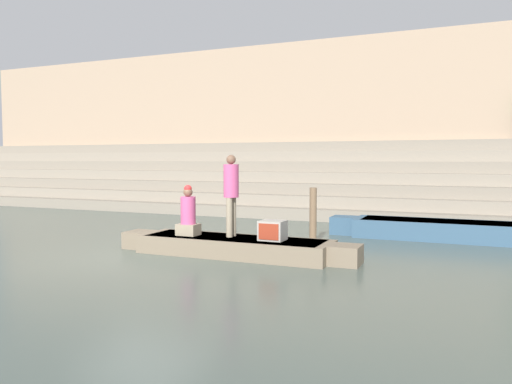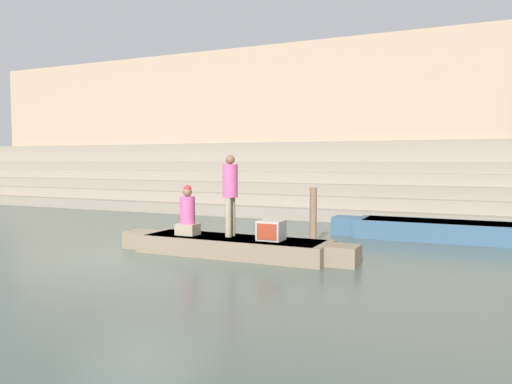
{
  "view_description": "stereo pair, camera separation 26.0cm",
  "coord_description": "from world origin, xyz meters",
  "px_view_note": "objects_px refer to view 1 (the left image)",
  "views": [
    {
      "loc": [
        6.34,
        -8.66,
        2.04
      ],
      "look_at": [
        1.76,
        2.03,
        1.29
      ],
      "focal_mm": 35.0,
      "sensor_mm": 36.0,
      "label": 1
    },
    {
      "loc": [
        6.58,
        -8.55,
        2.04
      ],
      "look_at": [
        1.76,
        2.03,
        1.29
      ],
      "focal_mm": 35.0,
      "sensor_mm": 36.0,
      "label": 2
    }
  ],
  "objects_px": {
    "person_standing": "(231,189)",
    "person_rowing": "(188,215)",
    "rowboat_main": "(234,246)",
    "moored_boat_shore": "(452,230)",
    "tv_set": "(273,230)",
    "mooring_post": "(313,217)"
  },
  "relations": [
    {
      "from": "person_rowing",
      "to": "moored_boat_shore",
      "type": "distance_m",
      "value": 6.71
    },
    {
      "from": "rowboat_main",
      "to": "moored_boat_shore",
      "type": "distance_m",
      "value": 5.82
    },
    {
      "from": "person_rowing",
      "to": "moored_boat_shore",
      "type": "relative_size",
      "value": 0.18
    },
    {
      "from": "person_rowing",
      "to": "moored_boat_shore",
      "type": "bearing_deg",
      "value": 31.98
    },
    {
      "from": "person_rowing",
      "to": "rowboat_main",
      "type": "bearing_deg",
      "value": -0.87
    },
    {
      "from": "rowboat_main",
      "to": "mooring_post",
      "type": "bearing_deg",
      "value": 53.94
    },
    {
      "from": "person_rowing",
      "to": "tv_set",
      "type": "height_order",
      "value": "person_rowing"
    },
    {
      "from": "mooring_post",
      "to": "moored_boat_shore",
      "type": "bearing_deg",
      "value": 37.0
    },
    {
      "from": "moored_boat_shore",
      "to": "person_standing",
      "type": "bearing_deg",
      "value": -138.01
    },
    {
      "from": "person_standing",
      "to": "rowboat_main",
      "type": "bearing_deg",
      "value": -43.67
    },
    {
      "from": "person_standing",
      "to": "tv_set",
      "type": "height_order",
      "value": "person_standing"
    },
    {
      "from": "tv_set",
      "to": "mooring_post",
      "type": "height_order",
      "value": "mooring_post"
    },
    {
      "from": "person_standing",
      "to": "person_rowing",
      "type": "bearing_deg",
      "value": -166.77
    },
    {
      "from": "tv_set",
      "to": "person_standing",
      "type": "bearing_deg",
      "value": 179.34
    },
    {
      "from": "tv_set",
      "to": "person_rowing",
      "type": "bearing_deg",
      "value": -171.36
    },
    {
      "from": "rowboat_main",
      "to": "mooring_post",
      "type": "distance_m",
      "value": 2.2
    },
    {
      "from": "person_standing",
      "to": "tv_set",
      "type": "relative_size",
      "value": 3.45
    },
    {
      "from": "person_standing",
      "to": "mooring_post",
      "type": "xyz_separation_m",
      "value": [
        1.33,
        1.65,
        -0.71
      ]
    },
    {
      "from": "person_rowing",
      "to": "person_standing",
      "type": "bearing_deg",
      "value": 6.37
    },
    {
      "from": "person_standing",
      "to": "person_rowing",
      "type": "distance_m",
      "value": 1.12
    },
    {
      "from": "person_rowing",
      "to": "mooring_post",
      "type": "distance_m",
      "value": 2.95
    },
    {
      "from": "moored_boat_shore",
      "to": "mooring_post",
      "type": "bearing_deg",
      "value": -143.08
    }
  ]
}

